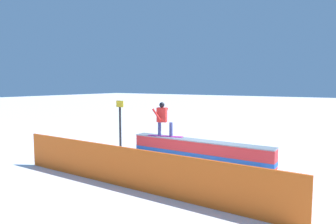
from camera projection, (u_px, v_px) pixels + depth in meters
name	position (u px, v px, depth m)	size (l,w,h in m)	color
ground_plane	(199.00, 159.00, 11.68)	(120.00, 120.00, 0.00)	white
grind_box	(199.00, 150.00, 11.65)	(5.84, 0.60, 0.74)	red
snowboarder	(163.00, 118.00, 12.43)	(1.52, 0.67, 1.42)	#B72091
safety_fence	(132.00, 169.00, 8.28)	(9.06, 0.06, 1.15)	#F85E18
trail_marker	(120.00, 123.00, 13.25)	(0.40, 0.10, 2.19)	#262628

